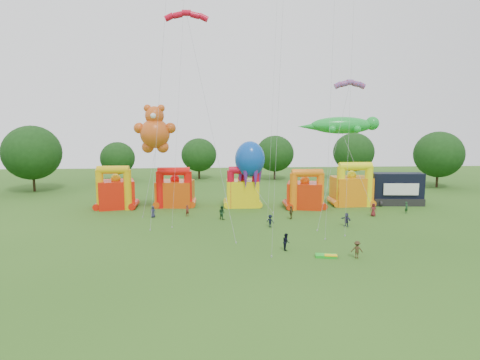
{
  "coord_description": "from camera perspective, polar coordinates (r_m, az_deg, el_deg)",
  "views": [
    {
      "loc": [
        -5.24,
        -35.61,
        13.32
      ],
      "look_at": [
        -1.89,
        18.0,
        5.54
      ],
      "focal_mm": 32.0,
      "sensor_mm": 36.0,
      "label": 1
    }
  ],
  "objects": [
    {
      "name": "stage_trailer",
      "position": [
        70.62,
        20.21,
        -1.17
      ],
      "size": [
        7.88,
        3.55,
        4.98
      ],
      "color": "black",
      "rests_on": "ground"
    },
    {
      "name": "spectator_4",
      "position": [
        57.43,
        6.83,
        -4.33
      ],
      "size": [
        0.94,
        1.09,
        1.76
      ],
      "primitive_type": "imported",
      "rotation": [
        0.0,
        0.0,
        4.11
      ],
      "color": "#473E1C",
      "rests_on": "ground"
    },
    {
      "name": "spectator_1",
      "position": [
        59.13,
        -7.02,
        -4.08
      ],
      "size": [
        0.67,
        0.63,
        1.54
      ],
      "primitive_type": "imported",
      "rotation": [
        0.0,
        0.0,
        0.65
      ],
      "color": "#5D201A",
      "rests_on": "ground"
    },
    {
      "name": "bouncy_castle_4",
      "position": [
        68.13,
        14.68,
        -1.1
      ],
      "size": [
        5.77,
        4.74,
        6.81
      ],
      "color": "orange",
      "rests_on": "ground"
    },
    {
      "name": "spectator_2",
      "position": [
        56.88,
        -2.44,
        -4.36
      ],
      "size": [
        1.13,
        1.11,
        1.84
      ],
      "primitive_type": "imported",
      "rotation": [
        0.0,
        0.0,
        2.41
      ],
      "color": "#15361B",
      "rests_on": "ground"
    },
    {
      "name": "teddy_bear_kite",
      "position": [
        60.33,
        -11.52,
        4.25
      ],
      "size": [
        5.78,
        5.01,
        15.29
      ],
      "color": "#CC4F16",
      "rests_on": "ground"
    },
    {
      "name": "octopus_kite",
      "position": [
        62.97,
        1.81,
        0.95
      ],
      "size": [
        5.29,
        6.55,
        10.07
      ],
      "color": "#0B43AB",
      "rests_on": "ground"
    },
    {
      "name": "bouncy_castle_1",
      "position": [
        65.78,
        -8.67,
        -1.48
      ],
      "size": [
        5.81,
        4.9,
        6.13
      ],
      "color": "#D7470B",
      "rests_on": "ground"
    },
    {
      "name": "bouncy_castle_2",
      "position": [
        64.77,
        0.35,
        -1.48
      ],
      "size": [
        4.77,
        3.84,
        6.26
      ],
      "color": "yellow",
      "rests_on": "ground"
    },
    {
      "name": "spectator_6",
      "position": [
        61.38,
        17.35,
        -3.81
      ],
      "size": [
        1.04,
        0.89,
        1.81
      ],
      "primitive_type": "imported",
      "rotation": [
        0.0,
        0.0,
        5.85
      ],
      "color": "maroon",
      "rests_on": "ground"
    },
    {
      "name": "spectator_0",
      "position": [
        59.12,
        -11.54,
        -4.17
      ],
      "size": [
        0.87,
        0.67,
        1.58
      ],
      "primitive_type": "imported",
      "rotation": [
        0.0,
        0.0,
        -0.24
      ],
      "color": "#262740",
      "rests_on": "ground"
    },
    {
      "name": "spectator_8",
      "position": [
        44.12,
        6.17,
        -8.19
      ],
      "size": [
        0.67,
        0.85,
        1.75
      ],
      "primitive_type": "imported",
      "rotation": [
        0.0,
        0.0,
        1.57
      ],
      "color": "black",
      "rests_on": "ground"
    },
    {
      "name": "bouncy_castle_0",
      "position": [
        66.11,
        -16.22,
        -1.53
      ],
      "size": [
        5.97,
        5.23,
        6.52
      ],
      "color": "red",
      "rests_on": "ground"
    },
    {
      "name": "bouncy_castle_3",
      "position": [
        64.28,
        8.66,
        -1.73
      ],
      "size": [
        5.88,
        5.15,
        6.04
      ],
      "color": "red",
      "rests_on": "ground"
    },
    {
      "name": "parafoil_kites",
      "position": [
        49.96,
        -1.63,
        7.09
      ],
      "size": [
        26.69,
        12.11,
        29.77
      ],
      "color": "red",
      "rests_on": "ground"
    },
    {
      "name": "diamond_kites",
      "position": [
        51.25,
        5.37,
        12.36
      ],
      "size": [
        22.64,
        21.43,
        38.06
      ],
      "color": "red",
      "rests_on": "ground"
    },
    {
      "name": "spectator_9",
      "position": [
        42.96,
        15.33,
        -8.94
      ],
      "size": [
        1.23,
        0.91,
        1.7
      ],
      "primitive_type": "imported",
      "rotation": [
        0.0,
        0.0,
        2.87
      ],
      "color": "#3C2B18",
      "rests_on": "ground"
    },
    {
      "name": "ground",
      "position": [
        38.38,
        4.6,
        -12.09
      ],
      "size": [
        160.0,
        160.0,
        0.0
      ],
      "primitive_type": "plane",
      "color": "#2B5518",
      "rests_on": "ground"
    },
    {
      "name": "spectator_7",
      "position": [
        64.86,
        21.32,
        -3.44
      ],
      "size": [
        0.72,
        0.66,
        1.65
      ],
      "primitive_type": "imported",
      "rotation": [
        0.0,
        0.0,
        0.58
      ],
      "color": "#1A4122",
      "rests_on": "ground"
    },
    {
      "name": "spectator_5",
      "position": [
        54.79,
        14.0,
        -5.16
      ],
      "size": [
        1.25,
        1.63,
        1.72
      ],
      "primitive_type": "imported",
      "rotation": [
        0.0,
        0.0,
        5.25
      ],
      "color": "#2C2B48",
      "rests_on": "ground"
    },
    {
      "name": "tree_ring",
      "position": [
        37.14,
        2.74,
        -2.73
      ],
      "size": [
        125.64,
        127.77,
        12.07
      ],
      "color": "#352314",
      "rests_on": "ground"
    },
    {
      "name": "gecko_kite",
      "position": [
        67.61,
        14.77,
        3.05
      ],
      "size": [
        12.97,
        9.66,
        13.68
      ],
      "color": "green",
      "rests_on": "ground"
    },
    {
      "name": "spectator_3",
      "position": [
        52.98,
        4.06,
        -5.47
      ],
      "size": [
        1.16,
        1.05,
        1.56
      ],
      "primitive_type": "imported",
      "rotation": [
        0.0,
        0.0,
        2.55
      ],
      "color": "black",
      "rests_on": "ground"
    },
    {
      "name": "folded_kite_bundle",
      "position": [
        42.8,
        11.47,
        -9.87
      ],
      "size": [
        2.15,
        1.38,
        0.31
      ],
      "color": "green",
      "rests_on": "ground"
    }
  ]
}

